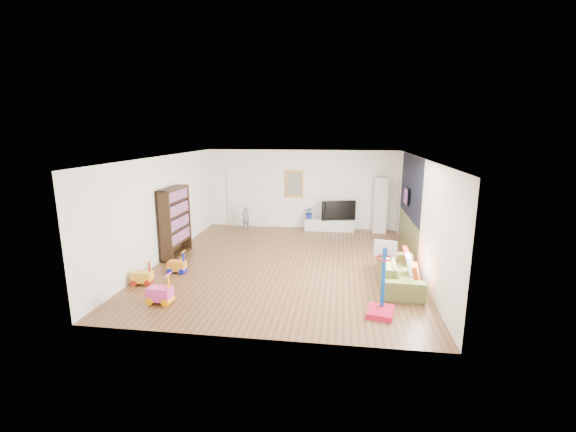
# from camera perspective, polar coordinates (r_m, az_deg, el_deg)

# --- Properties ---
(floor) EXTENTS (6.50, 7.50, 0.00)m
(floor) POSITION_cam_1_polar(r_m,az_deg,el_deg) (10.01, -0.32, -6.93)
(floor) COLOR brown
(floor) RESTS_ON ground
(ceiling) EXTENTS (6.50, 7.50, 0.00)m
(ceiling) POSITION_cam_1_polar(r_m,az_deg,el_deg) (9.46, -0.34, 8.68)
(ceiling) COLOR white
(ceiling) RESTS_ON ground
(wall_back) EXTENTS (6.50, 0.00, 2.70)m
(wall_back) POSITION_cam_1_polar(r_m,az_deg,el_deg) (13.31, 1.99, 3.94)
(wall_back) COLOR white
(wall_back) RESTS_ON ground
(wall_front) EXTENTS (6.50, 0.00, 2.70)m
(wall_front) POSITION_cam_1_polar(r_m,az_deg,el_deg) (6.09, -5.42, -6.57)
(wall_front) COLOR silver
(wall_front) RESTS_ON ground
(wall_left) EXTENTS (0.00, 7.50, 2.70)m
(wall_left) POSITION_cam_1_polar(r_m,az_deg,el_deg) (10.60, -17.99, 1.11)
(wall_left) COLOR white
(wall_left) RESTS_ON ground
(wall_right) EXTENTS (0.00, 7.50, 2.70)m
(wall_right) POSITION_cam_1_polar(r_m,az_deg,el_deg) (9.74, 18.96, 0.07)
(wall_right) COLOR white
(wall_right) RESTS_ON ground
(navy_accent) EXTENTS (0.01, 3.20, 1.70)m
(navy_accent) POSITION_cam_1_polar(r_m,az_deg,el_deg) (11.01, 17.72, 4.18)
(navy_accent) COLOR black
(navy_accent) RESTS_ON wall_right
(olive_wainscot) EXTENTS (0.01, 3.20, 1.00)m
(olive_wainscot) POSITION_cam_1_polar(r_m,az_deg,el_deg) (11.27, 17.27, -2.63)
(olive_wainscot) COLOR brown
(olive_wainscot) RESTS_ON wall_right
(doorway) EXTENTS (1.45, 0.06, 2.10)m
(doorway) POSITION_cam_1_polar(r_m,az_deg,el_deg) (13.64, -6.01, 2.82)
(doorway) COLOR white
(doorway) RESTS_ON ground
(painting_back) EXTENTS (0.62, 0.06, 0.92)m
(painting_back) POSITION_cam_1_polar(r_m,az_deg,el_deg) (13.27, 0.90, 4.80)
(painting_back) COLOR gold
(painting_back) RESTS_ON wall_back
(artwork_right) EXTENTS (0.04, 0.56, 0.46)m
(artwork_right) POSITION_cam_1_polar(r_m,az_deg,el_deg) (11.24, 17.13, 2.83)
(artwork_right) COLOR #7F3F8C
(artwork_right) RESTS_ON wall_right
(media_console) EXTENTS (1.68, 0.45, 0.39)m
(media_console) POSITION_cam_1_polar(r_m,az_deg,el_deg) (13.20, 6.14, -1.31)
(media_console) COLOR silver
(media_console) RESTS_ON ground
(tall_cabinet) EXTENTS (0.44, 0.44, 1.84)m
(tall_cabinet) POSITION_cam_1_polar(r_m,az_deg,el_deg) (13.11, 13.50, 1.57)
(tall_cabinet) COLOR silver
(tall_cabinet) RESTS_ON ground
(bookshelf) EXTENTS (0.35, 1.29, 1.87)m
(bookshelf) POSITION_cam_1_polar(r_m,az_deg,el_deg) (10.74, -16.37, -0.89)
(bookshelf) COLOR black
(bookshelf) RESTS_ON ground
(sofa) EXTENTS (0.88, 2.10, 0.60)m
(sofa) POSITION_cam_1_polar(r_m,az_deg,el_deg) (8.94, 16.23, -7.84)
(sofa) COLOR olive
(sofa) RESTS_ON ground
(basketball_hoop) EXTENTS (0.58, 0.66, 1.38)m
(basketball_hoop) POSITION_cam_1_polar(r_m,az_deg,el_deg) (7.29, 13.82, -9.13)
(basketball_hoop) COLOR #B50E31
(basketball_hoop) RESTS_ON ground
(ride_on_yellow) EXTENTS (0.44, 0.29, 0.56)m
(ride_on_yellow) POSITION_cam_1_polar(r_m,az_deg,el_deg) (9.16, -20.83, -7.84)
(ride_on_yellow) COLOR yellow
(ride_on_yellow) RESTS_ON ground
(ride_on_orange) EXTENTS (0.41, 0.26, 0.54)m
(ride_on_orange) POSITION_cam_1_polar(r_m,az_deg,el_deg) (9.63, -16.16, -6.55)
(ride_on_orange) COLOR orange
(ride_on_orange) RESTS_ON ground
(ride_on_pink) EXTENTS (0.48, 0.32, 0.62)m
(ride_on_pink) POSITION_cam_1_polar(r_m,az_deg,el_deg) (8.08, -18.49, -10.15)
(ride_on_pink) COLOR #EE3994
(ride_on_pink) RESTS_ON ground
(child) EXTENTS (0.35, 0.33, 0.80)m
(child) POSITION_cam_1_polar(r_m,az_deg,el_deg) (13.30, -6.33, -0.30)
(child) COLOR slate
(child) RESTS_ON ground
(tv) EXTENTS (1.16, 0.47, 0.67)m
(tv) POSITION_cam_1_polar(r_m,az_deg,el_deg) (13.08, 7.38, 0.91)
(tv) COLOR black
(tv) RESTS_ON media_console
(vase_plant) EXTENTS (0.43, 0.38, 0.43)m
(vase_plant) POSITION_cam_1_polar(r_m,az_deg,el_deg) (13.18, 3.21, 0.54)
(vase_plant) COLOR navy
(vase_plant) RESTS_ON media_console
(pillow_left) EXTENTS (0.16, 0.40, 0.39)m
(pillow_left) POSITION_cam_1_polar(r_m,az_deg,el_deg) (8.37, 18.42, -8.13)
(pillow_left) COLOR #C44415
(pillow_left) RESTS_ON sofa
(pillow_center) EXTENTS (0.13, 0.42, 0.42)m
(pillow_center) POSITION_cam_1_polar(r_m,az_deg,el_deg) (8.88, 17.59, -6.87)
(pillow_center) COLOR silver
(pillow_center) RESTS_ON sofa
(pillow_right) EXTENTS (0.11, 0.38, 0.38)m
(pillow_right) POSITION_cam_1_polar(r_m,az_deg,el_deg) (9.46, 17.19, -5.64)
(pillow_right) COLOR red
(pillow_right) RESTS_ON sofa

